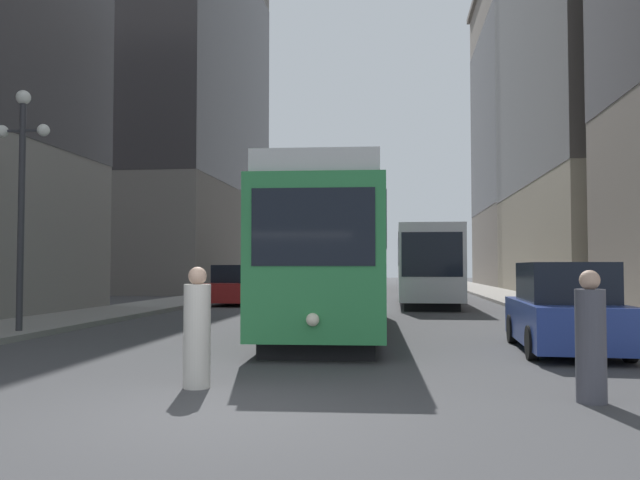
{
  "coord_description": "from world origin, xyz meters",
  "views": [
    {
      "loc": [
        2.0,
        -7.46,
        1.73
      ],
      "look_at": [
        0.08,
        8.86,
        2.41
      ],
      "focal_mm": 36.53,
      "sensor_mm": 36.0,
      "label": 1
    }
  ],
  "objects_px": {
    "transit_bus": "(425,262)",
    "pedestrian_crossing_far": "(591,341)",
    "parked_car_left_near": "(235,286)",
    "parked_car_right_far": "(564,310)",
    "pedestrian_crossing_near": "(197,331)",
    "parked_car_left_mid": "(274,282)",
    "lamp_post_left_near": "(22,174)",
    "streetcar": "(333,253)"
  },
  "relations": [
    {
      "from": "parked_car_left_near",
      "to": "lamp_post_left_near",
      "type": "bearing_deg",
      "value": -95.76
    },
    {
      "from": "parked_car_left_mid",
      "to": "lamp_post_left_near",
      "type": "xyz_separation_m",
      "value": [
        -1.9,
        -23.77,
        3.22
      ]
    },
    {
      "from": "parked_car_right_far",
      "to": "streetcar",
      "type": "bearing_deg",
      "value": -35.3
    },
    {
      "from": "parked_car_left_near",
      "to": "transit_bus",
      "type": "bearing_deg",
      "value": 14.51
    },
    {
      "from": "pedestrian_crossing_far",
      "to": "lamp_post_left_near",
      "type": "xyz_separation_m",
      "value": [
        -11.77,
        6.52,
        3.28
      ]
    },
    {
      "from": "pedestrian_crossing_near",
      "to": "pedestrian_crossing_far",
      "type": "xyz_separation_m",
      "value": [
        5.31,
        -0.41,
        -0.02
      ]
    },
    {
      "from": "parked_car_right_far",
      "to": "pedestrian_crossing_far",
      "type": "bearing_deg",
      "value": 82.08
    },
    {
      "from": "pedestrian_crossing_near",
      "to": "lamp_post_left_near",
      "type": "xyz_separation_m",
      "value": [
        -6.46,
        6.11,
        3.26
      ]
    },
    {
      "from": "streetcar",
      "to": "pedestrian_crossing_near",
      "type": "relative_size",
      "value": 7.47
    },
    {
      "from": "parked_car_left_near",
      "to": "streetcar",
      "type": "bearing_deg",
      "value": -62.09
    },
    {
      "from": "parked_car_left_near",
      "to": "lamp_post_left_near",
      "type": "xyz_separation_m",
      "value": [
        -1.9,
        -14.21,
        3.22
      ]
    },
    {
      "from": "parked_car_left_mid",
      "to": "parked_car_right_far",
      "type": "relative_size",
      "value": 1.04
    },
    {
      "from": "parked_car_right_far",
      "to": "lamp_post_left_near",
      "type": "bearing_deg",
      "value": -3.74
    },
    {
      "from": "pedestrian_crossing_far",
      "to": "transit_bus",
      "type": "bearing_deg",
      "value": -60.59
    },
    {
      "from": "transit_bus",
      "to": "pedestrian_crossing_near",
      "type": "bearing_deg",
      "value": -100.46
    },
    {
      "from": "pedestrian_crossing_near",
      "to": "lamp_post_left_near",
      "type": "bearing_deg",
      "value": 88.02
    },
    {
      "from": "parked_car_left_near",
      "to": "parked_car_right_far",
      "type": "distance_m",
      "value": 18.98
    },
    {
      "from": "pedestrian_crossing_far",
      "to": "lamp_post_left_near",
      "type": "distance_m",
      "value": 13.85
    },
    {
      "from": "transit_bus",
      "to": "pedestrian_crossing_far",
      "type": "distance_m",
      "value": 22.76
    },
    {
      "from": "streetcar",
      "to": "transit_bus",
      "type": "relative_size",
      "value": 1.01
    },
    {
      "from": "streetcar",
      "to": "parked_car_left_mid",
      "type": "bearing_deg",
      "value": 102.78
    },
    {
      "from": "transit_bus",
      "to": "parked_car_right_far",
      "type": "xyz_separation_m",
      "value": [
        2.03,
        -17.57,
        -1.1
      ]
    },
    {
      "from": "pedestrian_crossing_far",
      "to": "lamp_post_left_near",
      "type": "bearing_deg",
      "value": -2.33
    },
    {
      "from": "parked_car_left_mid",
      "to": "pedestrian_crossing_near",
      "type": "xyz_separation_m",
      "value": [
        4.56,
        -29.89,
        -0.04
      ]
    },
    {
      "from": "streetcar",
      "to": "transit_bus",
      "type": "height_order",
      "value": "streetcar"
    },
    {
      "from": "transit_bus",
      "to": "pedestrian_crossing_near",
      "type": "distance_m",
      "value": 22.72
    },
    {
      "from": "parked_car_left_near",
      "to": "pedestrian_crossing_near",
      "type": "bearing_deg",
      "value": -75.5
    },
    {
      "from": "parked_car_left_near",
      "to": "lamp_post_left_near",
      "type": "height_order",
      "value": "lamp_post_left_near"
    },
    {
      "from": "transit_bus",
      "to": "parked_car_right_far",
      "type": "height_order",
      "value": "transit_bus"
    },
    {
      "from": "streetcar",
      "to": "parked_car_left_near",
      "type": "xyz_separation_m",
      "value": [
        -5.69,
        11.63,
        -1.26
      ]
    },
    {
      "from": "pedestrian_crossing_far",
      "to": "parked_car_right_far",
      "type": "bearing_deg",
      "value": -73.72
    },
    {
      "from": "parked_car_left_mid",
      "to": "lamp_post_left_near",
      "type": "bearing_deg",
      "value": -94.96
    },
    {
      "from": "lamp_post_left_near",
      "to": "streetcar",
      "type": "bearing_deg",
      "value": 18.81
    },
    {
      "from": "pedestrian_crossing_near",
      "to": "lamp_post_left_near",
      "type": "relative_size",
      "value": 0.29
    },
    {
      "from": "parked_car_left_near",
      "to": "pedestrian_crossing_far",
      "type": "height_order",
      "value": "parked_car_left_near"
    },
    {
      "from": "streetcar",
      "to": "parked_car_left_mid",
      "type": "distance_m",
      "value": 21.97
    },
    {
      "from": "transit_bus",
      "to": "parked_car_left_mid",
      "type": "bearing_deg",
      "value": 139.44
    },
    {
      "from": "pedestrian_crossing_near",
      "to": "pedestrian_crossing_far",
      "type": "relative_size",
      "value": 1.02
    },
    {
      "from": "parked_car_left_mid",
      "to": "transit_bus",
      "type": "bearing_deg",
      "value": -41.21
    },
    {
      "from": "streetcar",
      "to": "parked_car_right_far",
      "type": "bearing_deg",
      "value": -40.02
    },
    {
      "from": "transit_bus",
      "to": "pedestrian_crossing_far",
      "type": "height_order",
      "value": "transit_bus"
    },
    {
      "from": "parked_car_left_mid",
      "to": "lamp_post_left_near",
      "type": "height_order",
      "value": "lamp_post_left_near"
    }
  ]
}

